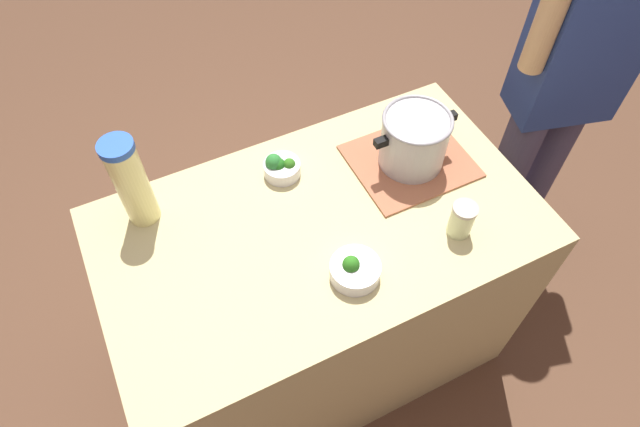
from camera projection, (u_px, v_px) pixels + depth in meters
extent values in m
plane|color=brown|center=(320.00, 345.00, 2.28)|extent=(8.00, 8.00, 0.00)
cube|color=#C6BC80|center=(320.00, 295.00, 1.93)|extent=(1.28, 0.74, 0.89)
cube|color=#A96546|center=(410.00, 161.00, 1.71)|extent=(0.36, 0.31, 0.01)
cylinder|color=#B7B7BC|center=(414.00, 141.00, 1.63)|extent=(0.20, 0.20, 0.17)
torus|color=#99999E|center=(418.00, 120.00, 1.56)|extent=(0.21, 0.21, 0.01)
cube|color=black|center=(381.00, 142.00, 1.56)|extent=(0.04, 0.02, 0.02)
cube|color=black|center=(450.00, 117.00, 1.62)|extent=(0.04, 0.02, 0.02)
cylinder|color=#F8F298|center=(132.00, 185.00, 1.47)|extent=(0.09, 0.09, 0.28)
cylinder|color=blue|center=(116.00, 147.00, 1.35)|extent=(0.09, 0.09, 0.02)
ellipsoid|color=yellow|center=(136.00, 180.00, 1.47)|extent=(0.04, 0.04, 0.01)
cylinder|color=beige|center=(461.00, 221.00, 1.51)|extent=(0.07, 0.07, 0.10)
cylinder|color=#B2AD99|center=(466.00, 209.00, 1.47)|extent=(0.07, 0.07, 0.01)
cylinder|color=silver|center=(355.00, 270.00, 1.45)|extent=(0.14, 0.14, 0.05)
ellipsoid|color=#2C781D|center=(350.00, 265.00, 1.43)|extent=(0.05, 0.05, 0.05)
ellipsoid|color=#327D2E|center=(349.00, 264.00, 1.44)|extent=(0.04, 0.04, 0.04)
cylinder|color=silver|center=(282.00, 169.00, 1.66)|extent=(0.11, 0.11, 0.04)
ellipsoid|color=#32751D|center=(290.00, 165.00, 1.65)|extent=(0.04, 0.04, 0.04)
ellipsoid|color=#2C7F34|center=(274.00, 162.00, 1.64)|extent=(0.05, 0.05, 0.06)
ellipsoid|color=#236E1D|center=(278.00, 165.00, 1.65)|extent=(0.04, 0.04, 0.05)
cylinder|color=#464363|center=(502.00, 187.00, 2.27)|extent=(0.14, 0.14, 0.81)
cylinder|color=#464363|center=(540.00, 171.00, 2.32)|extent=(0.14, 0.14, 0.81)
cube|color=navy|center=(585.00, 43.00, 1.74)|extent=(0.38, 0.28, 0.55)
cylinder|color=tan|center=(546.00, 26.00, 1.58)|extent=(0.08, 0.08, 0.30)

